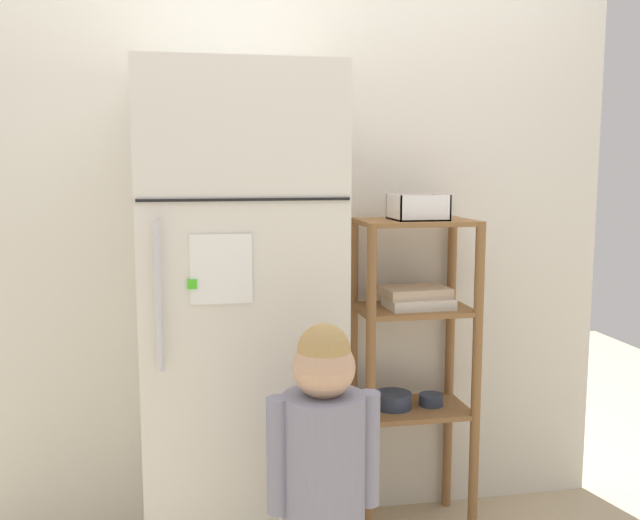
{
  "coord_description": "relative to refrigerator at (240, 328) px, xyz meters",
  "views": [
    {
      "loc": [
        -0.38,
        -2.32,
        1.39
      ],
      "look_at": [
        0.06,
        0.02,
        1.07
      ],
      "focal_mm": 39.81,
      "sensor_mm": 36.0,
      "label": 1
    }
  ],
  "objects": [
    {
      "name": "fruit_bin",
      "position": [
        0.67,
        0.14,
        0.38
      ],
      "size": [
        0.19,
        0.19,
        0.09
      ],
      "color": "white",
      "rests_on": "pantry_shelf_unit"
    },
    {
      "name": "child_standing",
      "position": [
        0.19,
        -0.53,
        -0.26
      ],
      "size": [
        0.31,
        0.23,
        0.98
      ],
      "color": "#39443C",
      "rests_on": "ground"
    },
    {
      "name": "pantry_shelf_unit",
      "position": [
        0.66,
        0.15,
        -0.12
      ],
      "size": [
        0.44,
        0.3,
        1.2
      ],
      "color": "olive",
      "rests_on": "ground"
    },
    {
      "name": "kitchen_wall_back",
      "position": [
        0.21,
        0.33,
        0.25
      ],
      "size": [
        2.56,
        0.03,
        2.2
      ],
      "primitive_type": "cube",
      "color": "silver",
      "rests_on": "ground"
    },
    {
      "name": "refrigerator",
      "position": [
        0.0,
        0.0,
        0.0
      ],
      "size": [
        0.63,
        0.63,
        1.7
      ],
      "color": "silver",
      "rests_on": "ground"
    }
  ]
}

